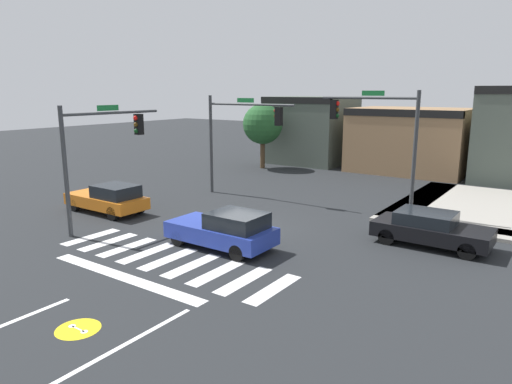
# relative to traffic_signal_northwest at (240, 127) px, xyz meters

# --- Properties ---
(ground_plane) EXTENTS (120.00, 120.00, 0.00)m
(ground_plane) POSITION_rel_traffic_signal_northwest_xyz_m (3.96, -5.04, -3.91)
(ground_plane) COLOR #232628
(crosswalk_near) EXTENTS (9.46, 2.56, 0.01)m
(crosswalk_near) POSITION_rel_traffic_signal_northwest_xyz_m (3.96, -9.54, -3.91)
(crosswalk_near) COLOR silver
(crosswalk_near) RESTS_ON ground_plane
(bike_detector_marking) EXTENTS (1.13, 1.13, 0.01)m
(bike_detector_marking) POSITION_rel_traffic_signal_northwest_xyz_m (5.70, -14.41, -3.91)
(bike_detector_marking) COLOR yellow
(bike_detector_marking) RESTS_ON ground_plane
(curb_corner_northeast) EXTENTS (10.00, 10.60, 0.15)m
(curb_corner_northeast) POSITION_rel_traffic_signal_northwest_xyz_m (12.45, 4.38, -3.84)
(curb_corner_northeast) COLOR #9E998E
(curb_corner_northeast) RESTS_ON ground_plane
(storefront_row) EXTENTS (23.46, 6.05, 6.19)m
(storefront_row) POSITION_rel_traffic_signal_northwest_xyz_m (6.18, 13.89, -1.15)
(storefront_row) COLOR #4C564C
(storefront_row) RESTS_ON ground_plane
(traffic_signal_northwest) EXTENTS (5.64, 0.32, 5.64)m
(traffic_signal_northwest) POSITION_rel_traffic_signal_northwest_xyz_m (0.00, 0.00, 0.00)
(traffic_signal_northwest) COLOR #383A3D
(traffic_signal_northwest) RESTS_ON ground_plane
(traffic_signal_northeast) EXTENTS (4.81, 0.32, 5.92)m
(traffic_signal_northeast) POSITION_rel_traffic_signal_northwest_xyz_m (7.63, 0.78, 0.21)
(traffic_signal_northeast) COLOR #383A3D
(traffic_signal_northeast) RESTS_ON ground_plane
(traffic_signal_southwest) EXTENTS (0.32, 5.11, 5.33)m
(traffic_signal_southwest) POSITION_rel_traffic_signal_northwest_xyz_m (-1.29, -8.10, -0.18)
(traffic_signal_southwest) COLOR #383A3D
(traffic_signal_southwest) RESTS_ON ground_plane
(car_orange) EXTENTS (4.37, 1.81, 1.45)m
(car_orange) POSITION_rel_traffic_signal_northwest_xyz_m (-3.09, -6.60, -3.19)
(car_orange) COLOR orange
(car_orange) RESTS_ON ground_plane
(car_black) EXTENTS (4.31, 1.92, 1.32)m
(car_black) POSITION_rel_traffic_signal_northwest_xyz_m (11.17, -2.62, -3.23)
(car_black) COLOR black
(car_black) RESTS_ON ground_plane
(car_blue) EXTENTS (4.23, 1.88, 1.48)m
(car_blue) POSITION_rel_traffic_signal_northwest_xyz_m (4.87, -7.44, -3.18)
(car_blue) COLOR #23389E
(car_blue) RESTS_ON ground_plane
(roadside_tree) EXTENTS (3.05, 3.05, 4.92)m
(roadside_tree) POSITION_rel_traffic_signal_northwest_xyz_m (-4.54, 8.96, -0.54)
(roadside_tree) COLOR #4C3823
(roadside_tree) RESTS_ON ground_plane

